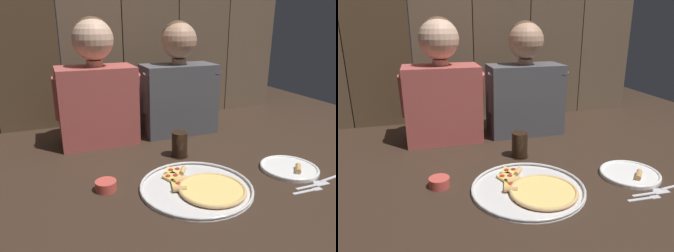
# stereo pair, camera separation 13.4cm
# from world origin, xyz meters

# --- Properties ---
(ground_plane) EXTENTS (3.20, 3.20, 0.00)m
(ground_plane) POSITION_xyz_m (0.00, 0.00, 0.00)
(ground_plane) COLOR #332319
(pizza_tray) EXTENTS (0.43, 0.43, 0.03)m
(pizza_tray) POSITION_xyz_m (0.04, -0.15, 0.01)
(pizza_tray) COLOR silver
(pizza_tray) RESTS_ON ground
(dinner_plate) EXTENTS (0.24, 0.24, 0.03)m
(dinner_plate) POSITION_xyz_m (0.47, -0.14, 0.01)
(dinner_plate) COLOR white
(dinner_plate) RESTS_ON ground
(drinking_glass) EXTENTS (0.09, 0.09, 0.12)m
(drinking_glass) POSITION_xyz_m (0.09, 0.17, 0.06)
(drinking_glass) COLOR black
(drinking_glass) RESTS_ON ground
(dipping_bowl) EXTENTS (0.08, 0.08, 0.04)m
(dipping_bowl) POSITION_xyz_m (-0.29, -0.03, 0.02)
(dipping_bowl) COLOR #CC4C42
(dipping_bowl) RESTS_ON ground
(table_fork) EXTENTS (0.13, 0.02, 0.01)m
(table_fork) POSITION_xyz_m (0.42, -0.31, 0.00)
(table_fork) COLOR silver
(table_fork) RESTS_ON ground
(table_knife) EXTENTS (0.16, 0.02, 0.01)m
(table_knife) POSITION_xyz_m (0.46, -0.29, 0.00)
(table_knife) COLOR silver
(table_knife) RESTS_ON ground
(table_spoon) EXTENTS (0.14, 0.04, 0.01)m
(table_spoon) POSITION_xyz_m (0.52, -0.27, 0.00)
(table_spoon) COLOR silver
(table_spoon) RESTS_ON ground
(diner_left) EXTENTS (0.42, 0.23, 0.63)m
(diner_left) POSITION_xyz_m (-0.23, 0.49, 0.29)
(diner_left) COLOR #AD4C47
(diner_left) RESTS_ON ground
(diner_right) EXTENTS (0.44, 0.21, 0.61)m
(diner_right) POSITION_xyz_m (0.23, 0.49, 0.28)
(diner_right) COLOR #4C4C51
(diner_right) RESTS_ON ground
(wooden_backdrop_wall) EXTENTS (2.19, 0.03, 1.46)m
(wooden_backdrop_wall) POSITION_xyz_m (-0.00, 0.84, 0.73)
(wooden_backdrop_wall) COLOR brown
(wooden_backdrop_wall) RESTS_ON ground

